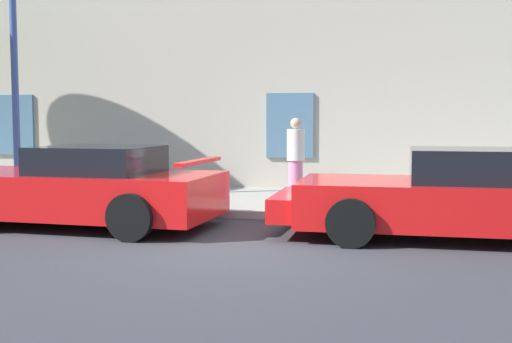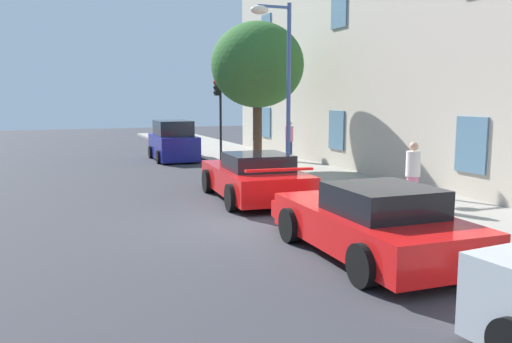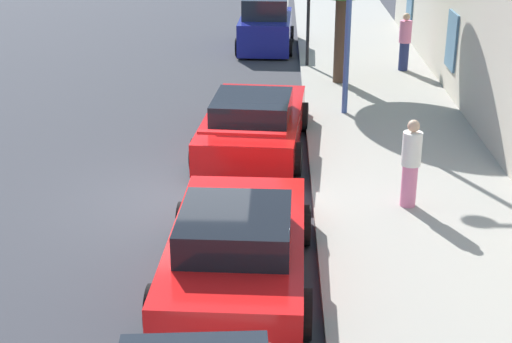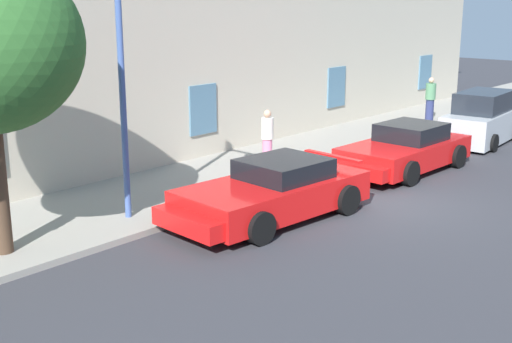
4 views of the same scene
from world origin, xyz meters
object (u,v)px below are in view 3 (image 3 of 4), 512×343
(sportscar_red_lead, at_px, (255,122))
(hatchback_parked, at_px, (266,25))
(sportscar_yellow_flank, at_px, (238,243))
(pedestrian_bystander, at_px, (405,41))
(pedestrian_strolling, at_px, (411,163))

(sportscar_red_lead, xyz_separation_m, hatchback_parked, (-10.01, 0.05, 0.21))
(hatchback_parked, bearing_deg, sportscar_yellow_flank, -0.37)
(sportscar_red_lead, height_order, pedestrian_bystander, pedestrian_bystander)
(sportscar_red_lead, bearing_deg, pedestrian_bystander, 146.92)
(sportscar_red_lead, xyz_separation_m, sportscar_yellow_flank, (5.87, -0.05, -0.01))
(sportscar_yellow_flank, bearing_deg, hatchback_parked, 179.63)
(sportscar_red_lead, height_order, sportscar_yellow_flank, sportscar_yellow_flank)
(pedestrian_bystander, bearing_deg, hatchback_parked, -128.76)
(sportscar_red_lead, xyz_separation_m, pedestrian_strolling, (3.38, 2.91, 0.37))
(sportscar_yellow_flank, height_order, pedestrian_strolling, pedestrian_strolling)
(pedestrian_bystander, bearing_deg, pedestrian_strolling, -7.90)
(pedestrian_strolling, distance_m, pedestrian_bystander, 10.08)
(hatchback_parked, distance_m, pedestrian_strolling, 13.70)
(hatchback_parked, relative_size, pedestrian_strolling, 2.27)
(sportscar_red_lead, bearing_deg, sportscar_yellow_flank, -0.53)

